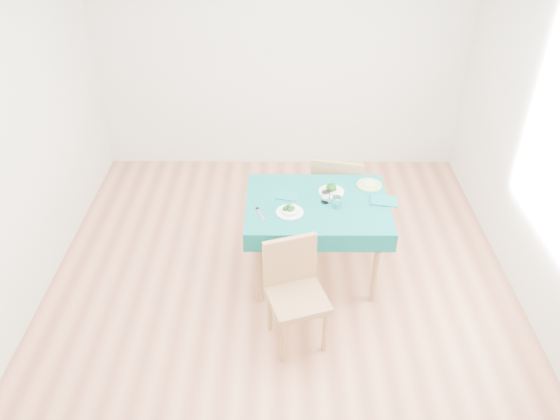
{
  "coord_description": "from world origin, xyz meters",
  "views": [
    {
      "loc": [
        0.01,
        -3.43,
        3.22
      ],
      "look_at": [
        0.0,
        0.0,
        0.85
      ],
      "focal_mm": 35.0,
      "sensor_mm": 36.0,
      "label": 1
    }
  ],
  "objects_px": {
    "bowl_near": "(290,209)",
    "side_plate": "(369,185)",
    "bowl_far": "(331,189)",
    "table": "(316,239)",
    "chair_near": "(298,291)",
    "chair_far": "(339,176)"
  },
  "relations": [
    {
      "from": "chair_near",
      "to": "bowl_near",
      "type": "bearing_deg",
      "value": 76.86
    },
    {
      "from": "chair_far",
      "to": "bowl_far",
      "type": "distance_m",
      "value": 0.6
    },
    {
      "from": "chair_near",
      "to": "side_plate",
      "type": "relative_size",
      "value": 4.73
    },
    {
      "from": "chair_near",
      "to": "side_plate",
      "type": "bearing_deg",
      "value": 40.72
    },
    {
      "from": "bowl_far",
      "to": "table",
      "type": "bearing_deg",
      "value": -128.78
    },
    {
      "from": "bowl_far",
      "to": "chair_far",
      "type": "bearing_deg",
      "value": 77.64
    },
    {
      "from": "table",
      "to": "bowl_far",
      "type": "height_order",
      "value": "bowl_far"
    },
    {
      "from": "side_plate",
      "to": "bowl_near",
      "type": "bearing_deg",
      "value": -148.8
    },
    {
      "from": "table",
      "to": "bowl_far",
      "type": "relative_size",
      "value": 5.42
    },
    {
      "from": "bowl_near",
      "to": "side_plate",
      "type": "relative_size",
      "value": 1.01
    },
    {
      "from": "chair_near",
      "to": "bowl_far",
      "type": "height_order",
      "value": "chair_near"
    },
    {
      "from": "side_plate",
      "to": "chair_far",
      "type": "bearing_deg",
      "value": 115.16
    },
    {
      "from": "table",
      "to": "chair_near",
      "type": "relative_size",
      "value": 1.13
    },
    {
      "from": "side_plate",
      "to": "bowl_far",
      "type": "bearing_deg",
      "value": -161.84
    },
    {
      "from": "table",
      "to": "bowl_far",
      "type": "bearing_deg",
      "value": 51.22
    },
    {
      "from": "chair_far",
      "to": "bowl_far",
      "type": "bearing_deg",
      "value": 89.93
    },
    {
      "from": "chair_far",
      "to": "side_plate",
      "type": "xyz_separation_m",
      "value": [
        0.21,
        -0.44,
        0.19
      ]
    },
    {
      "from": "chair_near",
      "to": "bowl_far",
      "type": "xyz_separation_m",
      "value": [
        0.3,
        0.92,
        0.28
      ]
    },
    {
      "from": "bowl_near",
      "to": "side_plate",
      "type": "bearing_deg",
      "value": 31.2
    },
    {
      "from": "table",
      "to": "chair_near",
      "type": "height_order",
      "value": "chair_near"
    },
    {
      "from": "chair_far",
      "to": "side_plate",
      "type": "distance_m",
      "value": 0.52
    },
    {
      "from": "table",
      "to": "chair_near",
      "type": "bearing_deg",
      "value": -102.77
    }
  ]
}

